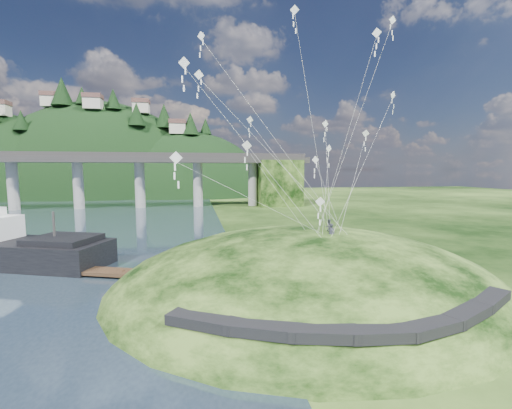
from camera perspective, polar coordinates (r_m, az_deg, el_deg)
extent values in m
plane|color=black|center=(28.61, -6.00, -15.49)|extent=(320.00, 320.00, 0.00)
ellipsoid|color=black|center=(32.49, 8.53, -15.69)|extent=(36.00, 32.00, 13.00)
cube|color=black|center=(20.39, -8.78, -18.46)|extent=(4.32, 3.62, 0.71)
cube|color=black|center=(19.16, 0.93, -19.85)|extent=(4.10, 2.97, 0.61)
cube|color=black|center=(19.06, 11.03, -20.13)|extent=(3.85, 2.37, 0.62)
cube|color=black|center=(19.92, 20.09, -19.33)|extent=(3.62, 1.83, 0.66)
cube|color=black|center=(21.63, 27.03, -17.52)|extent=(3.82, 2.27, 0.68)
cube|color=black|center=(24.08, 31.53, -15.09)|extent=(4.11, 2.97, 0.71)
cube|color=black|center=(27.10, 34.17, -12.87)|extent=(4.26, 3.43, 0.66)
cube|color=#2D2B2B|center=(107.96, -36.87, 6.08)|extent=(160.00, 9.00, 1.60)
cube|color=#2D2B2B|center=(108.01, -36.92, 6.82)|extent=(160.00, 0.40, 1.20)
cube|color=#2D2B2B|center=(111.87, -35.93, 6.81)|extent=(160.00, 0.40, 1.20)
cylinder|color=#989590|center=(106.91, -35.46, 2.69)|extent=(2.60, 2.60, 13.00)
cylinder|color=#989590|center=(101.26, -27.50, 3.00)|extent=(2.60, 2.60, 13.00)
cylinder|color=#989590|center=(97.77, -18.79, 3.27)|extent=(2.60, 2.60, 13.00)
cylinder|color=#989590|center=(96.67, -9.66, 3.47)|extent=(2.60, 2.60, 13.00)
cylinder|color=#989590|center=(98.03, -0.54, 3.58)|extent=(2.60, 2.60, 13.00)
cube|color=black|center=(99.56, 3.73, 3.61)|extent=(12.00, 11.00, 13.00)
ellipsoid|color=black|center=(158.14, -24.04, -0.60)|extent=(96.00, 68.00, 88.00)
ellipsoid|color=black|center=(146.05, -11.29, -2.28)|extent=(76.00, 56.00, 72.00)
cone|color=black|center=(146.16, -34.54, 11.50)|extent=(5.29, 5.29, 6.96)
cone|color=black|center=(151.93, -29.62, 16.06)|extent=(8.01, 8.01, 10.54)
cone|color=black|center=(149.07, -27.02, 15.86)|extent=(4.97, 4.97, 6.54)
cone|color=black|center=(144.16, -22.71, 15.92)|extent=(5.83, 5.83, 7.67)
cone|color=black|center=(136.75, -19.29, 14.03)|extent=(6.47, 6.47, 8.51)
cone|color=black|center=(142.57, -15.07, 14.07)|extent=(7.13, 7.13, 9.38)
cone|color=black|center=(136.74, -10.88, 13.10)|extent=(6.56, 6.56, 8.63)
cone|color=black|center=(142.34, -8.42, 12.78)|extent=(4.88, 4.88, 6.42)
cube|color=beige|center=(156.17, -30.96, 14.48)|extent=(6.00, 5.00, 4.00)
cube|color=brown|center=(156.63, -31.01, 15.45)|extent=(6.40, 5.40, 1.60)
cube|color=beige|center=(143.30, -25.51, 14.90)|extent=(6.00, 5.00, 4.00)
cube|color=brown|center=(143.77, -25.56, 15.96)|extent=(6.40, 5.40, 1.60)
cube|color=beige|center=(145.96, -18.59, 14.94)|extent=(6.00, 5.00, 4.00)
cube|color=brown|center=(146.42, -18.62, 15.99)|extent=(6.40, 5.40, 1.60)
cube|color=beige|center=(137.60, -12.94, 12.18)|extent=(6.00, 5.00, 4.00)
cube|color=brown|center=(137.93, -12.96, 13.29)|extent=(6.40, 5.40, 1.60)
cube|color=black|center=(46.89, -36.30, -6.40)|extent=(23.81, 13.90, 2.73)
cube|color=black|center=(41.61, -29.43, -5.09)|extent=(7.72, 7.10, 0.63)
cylinder|color=#2D2B2B|center=(42.06, -30.62, -3.16)|extent=(0.25, 0.25, 3.14)
cube|color=#362316|center=(34.85, -17.11, -11.03)|extent=(13.25, 6.44, 0.33)
cylinder|color=#362316|center=(37.75, -25.01, -10.39)|extent=(0.29, 0.29, 0.95)
cylinder|color=#362316|center=(36.25, -21.21, -10.90)|extent=(0.29, 0.29, 0.95)
cylinder|color=#362316|center=(34.92, -17.10, -11.40)|extent=(0.29, 0.29, 0.95)
cylinder|color=#362316|center=(33.78, -12.67, -11.88)|extent=(0.29, 0.29, 0.95)
cylinder|color=#362316|center=(32.85, -7.94, -12.30)|extent=(0.29, 0.29, 0.95)
imported|color=#292A37|center=(29.76, 12.38, -3.10)|extent=(0.71, 0.53, 1.77)
imported|color=#292A37|center=(33.67, 12.05, -2.42)|extent=(0.75, 0.59, 1.54)
cube|color=white|center=(39.24, -1.02, 13.95)|extent=(0.78, 0.27, 0.78)
cube|color=white|center=(39.16, -1.02, 13.12)|extent=(0.10, 0.08, 0.46)
cube|color=white|center=(39.09, -1.02, 12.30)|extent=(0.10, 0.08, 0.46)
cube|color=white|center=(39.03, -1.02, 11.47)|extent=(0.10, 0.08, 0.46)
cube|color=white|center=(37.24, 17.82, 11.23)|extent=(0.76, 0.28, 0.73)
cube|color=white|center=(37.19, 17.80, 10.41)|extent=(0.10, 0.05, 0.44)
cube|color=white|center=(37.15, 17.77, 9.59)|extent=(0.10, 0.05, 0.44)
cube|color=white|center=(37.12, 17.74, 8.77)|extent=(0.10, 0.05, 0.44)
cube|color=white|center=(26.29, -9.50, 20.55)|extent=(0.69, 0.16, 0.68)
cube|color=white|center=(26.17, -9.49, 19.51)|extent=(0.09, 0.05, 0.40)
cube|color=white|center=(26.06, -9.47, 18.47)|extent=(0.09, 0.05, 0.40)
cube|color=white|center=(25.96, -9.45, 17.42)|extent=(0.09, 0.05, 0.40)
cube|color=white|center=(38.57, 21.87, 16.55)|extent=(0.72, 0.40, 0.79)
cube|color=white|center=(38.47, 21.84, 15.73)|extent=(0.09, 0.08, 0.46)
cube|color=white|center=(38.37, 21.81, 14.91)|extent=(0.09, 0.08, 0.46)
cube|color=white|center=(38.28, 21.77, 14.08)|extent=(0.09, 0.08, 0.46)
cube|color=white|center=(31.38, 6.45, 29.54)|extent=(0.71, 0.25, 0.71)
cube|color=white|center=(31.18, 6.44, 28.67)|extent=(0.09, 0.02, 0.42)
cube|color=white|center=(30.98, 6.43, 27.79)|extent=(0.09, 0.02, 0.42)
cube|color=white|center=(30.79, 6.41, 26.90)|extent=(0.09, 0.02, 0.42)
cube|color=white|center=(31.51, 12.04, 9.10)|extent=(0.64, 0.34, 0.70)
cube|color=white|center=(31.48, 12.02, 8.20)|extent=(0.08, 0.07, 0.41)
cube|color=white|center=(31.46, 12.00, 7.30)|extent=(0.08, 0.07, 0.41)
cube|color=white|center=(31.45, 11.99, 6.40)|extent=(0.08, 0.07, 0.41)
cube|color=white|center=(31.75, -9.14, 25.99)|extent=(0.61, 0.46, 0.71)
cube|color=white|center=(31.57, -9.13, 25.11)|extent=(0.09, 0.05, 0.42)
cube|color=white|center=(31.41, -9.11, 24.23)|extent=(0.09, 0.05, 0.42)
cube|color=white|center=(31.25, -9.09, 23.34)|extent=(0.09, 0.05, 0.42)
cube|color=white|center=(34.20, 11.48, 13.04)|extent=(0.69, 0.23, 0.70)
cube|color=white|center=(34.14, 11.46, 12.20)|extent=(0.09, 0.06, 0.41)
cube|color=white|center=(34.09, 11.45, 11.37)|extent=(0.09, 0.06, 0.41)
cube|color=white|center=(34.04, 11.43, 10.53)|extent=(0.09, 0.06, 0.41)
cube|color=white|center=(37.12, 9.87, 7.35)|extent=(0.59, 0.62, 0.80)
cube|color=white|center=(37.11, 9.86, 6.46)|extent=(0.10, 0.08, 0.47)
cube|color=white|center=(37.11, 9.84, 5.58)|extent=(0.10, 0.08, 0.47)
cube|color=white|center=(37.11, 9.83, 4.69)|extent=(0.10, 0.08, 0.47)
cube|color=white|center=(34.68, 21.80, 26.65)|extent=(0.69, 0.15, 0.68)
cube|color=white|center=(34.51, 21.76, 25.90)|extent=(0.09, 0.04, 0.40)
cube|color=white|center=(34.34, 21.73, 25.14)|extent=(0.09, 0.04, 0.40)
cube|color=white|center=(34.18, 21.69, 24.37)|extent=(0.09, 0.04, 0.40)
cube|color=white|center=(24.38, -11.91, 22.11)|extent=(0.75, 0.21, 0.74)
cube|color=white|center=(24.24, -11.88, 20.91)|extent=(0.10, 0.02, 0.43)
cube|color=white|center=(24.10, -11.85, 19.69)|extent=(0.10, 0.02, 0.43)
cube|color=white|center=(23.98, -11.83, 18.46)|extent=(0.10, 0.02, 0.43)
cube|color=white|center=(27.75, 10.64, 0.46)|extent=(0.80, 0.22, 0.79)
cube|color=white|center=(27.81, 10.62, -0.70)|extent=(0.10, 0.04, 0.46)
cube|color=white|center=(27.88, 10.59, -1.85)|extent=(0.10, 0.04, 0.46)
cube|color=white|center=(27.96, 10.57, -3.00)|extent=(0.10, 0.04, 0.46)
cube|color=white|center=(22.03, -13.19, 7.61)|extent=(0.80, 0.20, 0.79)
cube|color=white|center=(22.02, -13.16, 6.14)|extent=(0.10, 0.04, 0.46)
cube|color=white|center=(22.02, -13.12, 4.67)|extent=(0.10, 0.04, 0.46)
cube|color=white|center=(22.04, -13.09, 3.20)|extent=(0.10, 0.04, 0.46)
cube|color=white|center=(26.02, -1.56, 9.81)|extent=(0.77, 0.28, 0.74)
cube|color=white|center=(25.99, -1.55, 8.62)|extent=(0.10, 0.05, 0.44)
cube|color=white|center=(25.97, -1.55, 7.43)|extent=(0.10, 0.05, 0.44)
cube|color=white|center=(25.96, -1.55, 6.23)|extent=(0.10, 0.05, 0.44)
cube|color=white|center=(32.39, 19.49, 25.37)|extent=(0.55, 0.60, 0.77)
cube|color=white|center=(32.21, 19.45, 24.45)|extent=(0.09, 0.07, 0.45)
cube|color=white|center=(32.04, 19.41, 23.52)|extent=(0.09, 0.07, 0.45)
cube|color=white|center=(31.87, 19.38, 22.58)|extent=(0.09, 0.07, 0.45)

